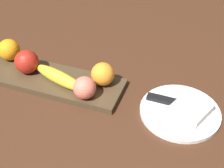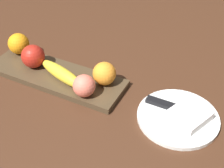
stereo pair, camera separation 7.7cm
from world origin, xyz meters
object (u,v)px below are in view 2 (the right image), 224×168
fruit_tray (56,76)px  banana (62,74)px  orange_near_apple (104,74)px  orange_near_banana (19,44)px  apple (33,56)px  dinner_plate (178,117)px  knife (167,105)px  folded_napkin (189,116)px  peach (84,86)px

fruit_tray → banana: (0.04, -0.01, 0.03)m
orange_near_apple → orange_near_banana: 0.34m
apple → banana: 0.12m
fruit_tray → orange_near_apple: 0.17m
banana → dinner_plate: bearing=18.9°
apple → dinner_plate: bearing=-0.4°
fruit_tray → knife: (0.37, 0.02, 0.01)m
orange_near_banana → dinner_plate: 0.59m
orange_near_apple → folded_napkin: 0.27m
banana → dinner_plate: 0.37m
orange_near_apple → knife: size_ratio=0.39×
fruit_tray → orange_near_apple: orange_near_apple is taller
orange_near_banana → folded_napkin: (0.61, -0.05, -0.03)m
apple → orange_near_apple: size_ratio=1.07×
banana → dinner_plate: (0.37, 0.01, -0.03)m
fruit_tray → dinner_plate: 0.41m
orange_near_apple → knife: 0.21m
orange_near_apple → knife: (0.20, -0.01, -0.04)m
peach → knife: peach is taller
folded_napkin → knife: bearing=164.1°
fruit_tray → banana: banana is taller
orange_near_apple → peach: 0.08m
banana → dinner_plate: size_ratio=0.89×
fruit_tray → orange_near_apple: bearing=9.8°
apple → banana: (0.12, -0.02, -0.02)m
knife → banana: bearing=-173.5°
dinner_plate → knife: knife is taller
orange_near_banana → folded_napkin: size_ratio=0.74×
peach → knife: size_ratio=0.37×
folded_napkin → apple: bearing=179.6°
peach → folded_napkin: bearing=8.9°
orange_near_banana → dinner_plate: bearing=-4.5°
banana → orange_near_banana: bearing=-178.7°
orange_near_banana → knife: orange_near_banana is taller
knife → orange_near_apple: bearing=178.2°
dinner_plate → orange_near_banana: bearing=175.5°
dinner_plate → knife: size_ratio=1.25×
apple → orange_near_banana: apple is taller
dinner_plate → folded_napkin: folded_napkin is taller
dinner_plate → banana: bearing=-177.8°
knife → apple: bearing=-177.4°
banana → peach: size_ratio=3.01×
fruit_tray → folded_napkin: folded_napkin is taller
orange_near_banana → knife: bearing=-2.8°
orange_near_banana → folded_napkin: bearing=-4.3°
fruit_tray → knife: 0.37m
knife → folded_napkin: bearing=-15.3°
peach → orange_near_banana: bearing=163.8°
apple → peach: apple is taller
orange_near_apple → knife: orange_near_apple is taller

